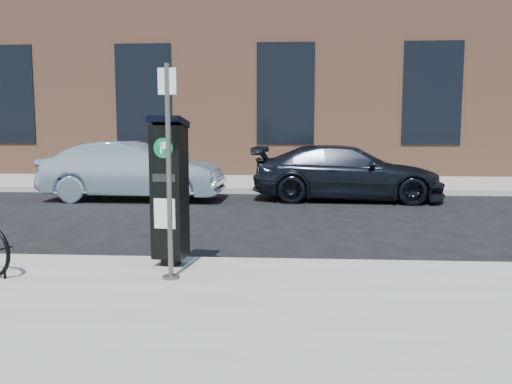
# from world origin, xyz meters

# --- Properties ---
(ground) EXTENTS (120.00, 120.00, 0.00)m
(ground) POSITION_xyz_m (0.00, 0.00, 0.00)
(ground) COLOR black
(ground) RESTS_ON ground
(sidewalk_far) EXTENTS (60.00, 12.00, 0.15)m
(sidewalk_far) POSITION_xyz_m (0.00, 14.00, 0.07)
(sidewalk_far) COLOR gray
(sidewalk_far) RESTS_ON ground
(curb_near) EXTENTS (60.00, 0.12, 0.16)m
(curb_near) POSITION_xyz_m (0.00, -0.02, 0.07)
(curb_near) COLOR #9E9B93
(curb_near) RESTS_ON ground
(curb_far) EXTENTS (60.00, 0.12, 0.16)m
(curb_far) POSITION_xyz_m (0.00, 8.02, 0.07)
(curb_far) COLOR #9E9B93
(curb_far) RESTS_ON ground
(building) EXTENTS (28.00, 10.05, 8.25)m
(building) POSITION_xyz_m (-0.00, 17.00, 4.15)
(building) COLOR #8E5A40
(building) RESTS_ON ground
(parking_kiosk) EXTENTS (0.49, 0.45, 1.90)m
(parking_kiosk) POSITION_xyz_m (-1.31, -0.37, 1.13)
(parking_kiosk) COLOR black
(parking_kiosk) RESTS_ON sidewalk_near
(sign_pole) EXTENTS (0.22, 0.20, 2.48)m
(sign_pole) POSITION_xyz_m (-1.17, -0.98, 1.38)
(sign_pole) COLOR #4A4441
(sign_pole) RESTS_ON sidewalk_near
(car_silver) EXTENTS (4.60, 1.68, 1.51)m
(car_silver) POSITION_xyz_m (-3.84, 6.58, 0.75)
(car_silver) COLOR #95ABBD
(car_silver) RESTS_ON ground
(car_dark) EXTENTS (4.94, 2.18, 1.41)m
(car_dark) POSITION_xyz_m (1.66, 6.96, 0.70)
(car_dark) COLOR black
(car_dark) RESTS_ON ground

